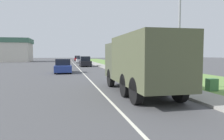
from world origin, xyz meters
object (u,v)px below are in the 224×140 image
car_second_ahead (85,62)px  car_third_ahead (80,60)px  military_truck (140,61)px  car_nearest_ahead (63,67)px  lamp_post (177,9)px  car_fourth_ahead (77,59)px

car_second_ahead → car_third_ahead: bearing=89.0°
military_truck → car_third_ahead: bearing=90.3°
car_nearest_ahead → military_truck: bearing=-74.0°
military_truck → car_nearest_ahead: 14.90m
car_second_ahead → lamp_post: (3.11, -25.55, 4.01)m
lamp_post → military_truck: bearing=-158.3°
military_truck → car_fourth_ahead: 58.76m
car_fourth_ahead → lamp_post: 57.91m
military_truck → lamp_post: lamp_post is taller
car_nearest_ahead → car_third_ahead: 28.21m
car_third_ahead → lamp_post: (2.83, -41.19, 4.07)m
car_fourth_ahead → military_truck: bearing=-90.0°
military_truck → car_nearest_ahead: bearing=106.0°
car_third_ahead → lamp_post: 41.49m
car_fourth_ahead → lamp_post: size_ratio=0.61×
car_nearest_ahead → lamp_post: bearing=-63.1°
car_second_ahead → car_fourth_ahead: (0.44, 32.16, -0.04)m
car_nearest_ahead → lamp_post: size_ratio=0.57×
car_third_ahead → lamp_post: size_ratio=0.59×
car_nearest_ahead → car_third_ahead: size_ratio=0.96×
car_fourth_ahead → car_second_ahead: bearing=-90.8°
military_truck → lamp_post: bearing=21.7°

